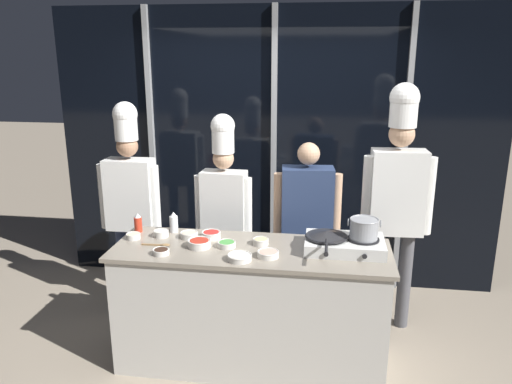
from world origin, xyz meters
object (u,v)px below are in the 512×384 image
object	(u,v)px
prep_bowl_noodles	(133,236)
chef_sous	(224,202)
chef_head	(130,193)
squeeze_bottle_clear	(174,222)
prep_bowl_bell_pepper	(211,234)
prep_bowl_shrimp	(268,254)
portable_stove	(345,244)
prep_bowl_scallions	(227,244)
person_guest	(307,217)
prep_bowl_bean_sprouts	(161,233)
stock_pot	(364,228)
prep_bowl_chili_flakes	(199,243)
prep_bowl_ginger	(261,241)
prep_bowl_chicken	(189,235)
frying_pan	(327,234)
squeeze_bottle_chili	(138,223)
prep_bowl_garlic	(240,257)
prep_bowl_soy_glaze	(161,251)
chef_line	(397,189)

from	to	relation	value
prep_bowl_noodles	chef_sous	xyz separation A→B (m)	(0.57, 0.59, 0.11)
chef_head	squeeze_bottle_clear	bearing A→B (deg)	139.66
prep_bowl_bell_pepper	prep_bowl_shrimp	world-z (taller)	prep_bowl_bell_pepper
portable_stove	prep_bowl_scallions	xyz separation A→B (m)	(-0.84, -0.06, -0.02)
chef_sous	person_guest	world-z (taller)	chef_sous
prep_bowl_bean_sprouts	stock_pot	bearing A→B (deg)	-2.61
prep_bowl_chili_flakes	chef_sous	size ratio (longest dim) A/B	0.09
prep_bowl_ginger	prep_bowl_chicken	bearing A→B (deg)	174.02
chef_head	prep_bowl_bell_pepper	bearing A→B (deg)	147.29
frying_pan	squeeze_bottle_clear	size ratio (longest dim) A/B	3.28
prep_bowl_ginger	prep_bowl_chicken	size ratio (longest dim) A/B	0.87
prep_bowl_noodles	person_guest	distance (m)	1.40
prep_bowl_ginger	prep_bowl_chicken	distance (m)	0.56
prep_bowl_chicken	chef_sous	xyz separation A→B (m)	(0.16, 0.51, 0.11)
squeeze_bottle_chili	prep_bowl_chili_flakes	world-z (taller)	squeeze_bottle_chili
squeeze_bottle_chili	prep_bowl_noodles	distance (m)	0.16
prep_bowl_shrimp	prep_bowl_noodles	xyz separation A→B (m)	(-1.05, 0.19, -0.00)
prep_bowl_noodles	frying_pan	bearing A→B (deg)	-0.07
portable_stove	prep_bowl_noodles	world-z (taller)	portable_stove
prep_bowl_bean_sprouts	person_guest	world-z (taller)	person_guest
prep_bowl_bean_sprouts	prep_bowl_chicken	xyz separation A→B (m)	(0.22, 0.01, -0.00)
prep_bowl_garlic	person_guest	xyz separation A→B (m)	(0.41, 0.86, 0.01)
prep_bowl_chicken	person_guest	size ratio (longest dim) A/B	0.08
portable_stove	prep_bowl_chili_flakes	xyz separation A→B (m)	(-1.03, -0.09, -0.01)
person_guest	prep_bowl_noodles	bearing A→B (deg)	19.21
portable_stove	squeeze_bottle_chili	size ratio (longest dim) A/B	3.67
prep_bowl_soy_glaze	portable_stove	bearing A→B (deg)	11.65
prep_bowl_garlic	prep_bowl_ginger	bearing A→B (deg)	71.10
prep_bowl_chicken	prep_bowl_bean_sprouts	bearing A→B (deg)	-177.76
squeeze_bottle_clear	prep_bowl_bean_sprouts	distance (m)	0.14
frying_pan	chef_head	bearing A→B (deg)	159.88
squeeze_bottle_chili	prep_bowl_noodles	bearing A→B (deg)	-83.07
prep_bowl_soy_glaze	prep_bowl_chicken	world-z (taller)	prep_bowl_chicken
prep_bowl_ginger	prep_bowl_garlic	distance (m)	0.32
prep_bowl_scallions	portable_stove	bearing A→B (deg)	4.43
prep_bowl_chili_flakes	prep_bowl_chicken	distance (m)	0.21
stock_pot	chef_head	size ratio (longest dim) A/B	0.12
prep_bowl_noodles	squeeze_bottle_chili	bearing A→B (deg)	96.93
prep_bowl_ginger	chef_head	distance (m)	1.37
prep_bowl_bean_sprouts	prep_bowl_chicken	size ratio (longest dim) A/B	0.86
chef_line	prep_bowl_scallions	bearing A→B (deg)	26.06
squeeze_bottle_clear	prep_bowl_garlic	distance (m)	0.77
prep_bowl_chicken	stock_pot	bearing A→B (deg)	-3.43
prep_bowl_scallions	prep_bowl_shrimp	xyz separation A→B (m)	(0.32, -0.13, 0.00)
chef_sous	person_guest	distance (m)	0.71
squeeze_bottle_chili	stock_pot	bearing A→B (deg)	-4.98
chef_head	prep_bowl_scallions	bearing A→B (deg)	144.67
frying_pan	squeeze_bottle_chili	bearing A→B (deg)	173.95
prep_bowl_noodles	chef_head	distance (m)	0.69
frying_pan	chef_sous	distance (m)	1.05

